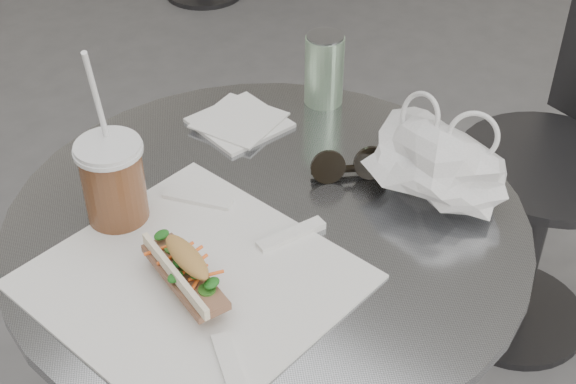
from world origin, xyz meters
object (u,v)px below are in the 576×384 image
Objects in this scene: drink_can at (324,69)px; chair_far at (550,206)px; cafe_table at (269,344)px; banh_mi at (186,272)px; sunglasses at (349,167)px; iced_coffee at (113,181)px.

chair_far is at bearing 57.77° from drink_can.
cafe_table is 0.36m from banh_mi.
drink_can is at bearing 123.68° from banh_mi.
banh_mi reaches higher than sunglasses.
banh_mi is 0.19m from iced_coffee.
cafe_table is 0.47m from drink_can.
banh_mi is at bearing -86.66° from cafe_table.
chair_far is 1.09m from iced_coffee.
iced_coffee is (-0.36, -0.92, 0.47)m from chair_far.
iced_coffee reaches higher than chair_far.
sunglasses is (0.21, 0.28, -0.05)m from iced_coffee.
cafe_table is at bearing 36.69° from iced_coffee.
chair_far is 0.78m from sunglasses.
chair_far is 5.86× the size of drink_can.
cafe_table is 0.82m from chair_far.
drink_can is (-0.13, 0.49, 0.03)m from banh_mi.
sunglasses is at bearing 74.87° from cafe_table.
sunglasses is (-0.14, -0.64, 0.42)m from chair_far.
drink_can is at bearing 110.74° from cafe_table.
banh_mi is 0.50m from drink_can.
chair_far is at bearing 76.77° from cafe_table.
chair_far is (0.19, 0.79, -0.13)m from cafe_table.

